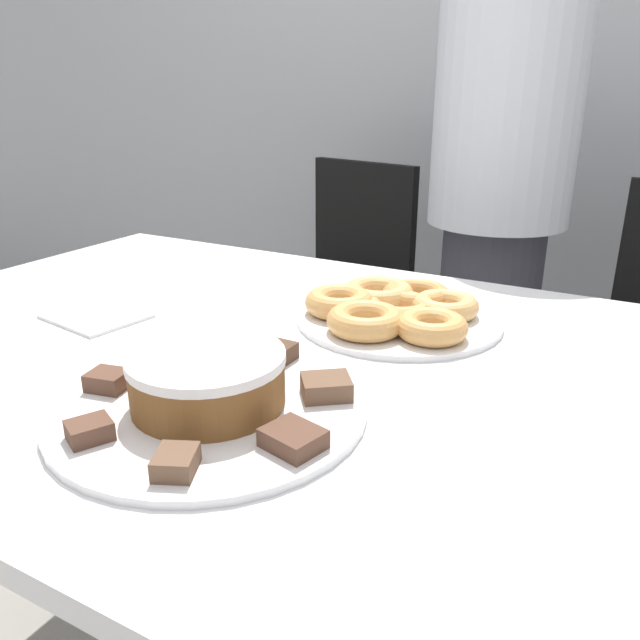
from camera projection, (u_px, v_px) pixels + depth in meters
wall_back at (544, 26)px, 2.03m from camera, size 8.00×0.05×2.60m
table at (297, 402)px, 0.95m from camera, size 1.57×0.98×0.74m
person_standing at (497, 207)px, 1.64m from camera, size 0.36×0.36×1.56m
office_chair_left at (333, 314)px, 2.01m from camera, size 0.53×0.53×0.89m
plate_cake at (211, 408)px, 0.75m from camera, size 0.38×0.38×0.01m
plate_donuts at (399, 318)px, 1.04m from camera, size 0.34×0.34×0.01m
frosted_cake at (209, 379)px, 0.74m from camera, size 0.19×0.19×0.07m
lamington_0 at (293, 438)px, 0.66m from camera, size 0.07×0.06×0.02m
lamington_1 at (326, 387)px, 0.77m from camera, size 0.08×0.08×0.02m
lamington_2 at (275, 354)px, 0.86m from camera, size 0.05×0.06×0.02m
lamington_3 at (188, 351)px, 0.87m from camera, size 0.06×0.06×0.03m
lamington_4 at (108, 380)px, 0.78m from camera, size 0.06×0.05×0.02m
lamington_5 at (90, 430)px, 0.67m from camera, size 0.05×0.06×0.02m
lamington_6 at (176, 462)px, 0.61m from camera, size 0.06×0.06×0.02m
donut_0 at (399, 307)px, 1.04m from camera, size 0.12×0.12×0.03m
donut_1 at (416, 295)px, 1.09m from camera, size 0.12×0.12×0.03m
donut_2 at (378, 293)px, 1.10m from camera, size 0.13×0.13×0.04m
donut_3 at (339, 302)px, 1.05m from camera, size 0.12×0.12×0.04m
donut_4 at (366, 321)px, 0.96m from camera, size 0.12×0.12×0.04m
donut_5 at (432, 327)px, 0.94m from camera, size 0.11×0.11×0.04m
donut_6 at (445, 306)px, 1.03m from camera, size 0.11×0.11×0.03m
napkin at (96, 316)px, 1.06m from camera, size 0.17×0.15×0.01m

